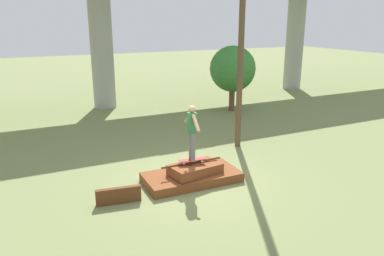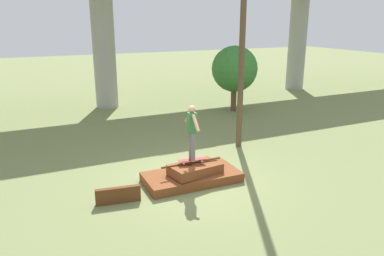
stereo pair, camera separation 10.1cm
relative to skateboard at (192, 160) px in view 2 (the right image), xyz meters
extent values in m
plane|color=olive|center=(0.02, 0.05, -0.67)|extent=(80.00, 80.00, 0.00)
cube|color=brown|center=(0.02, 0.05, -0.54)|extent=(2.66, 1.34, 0.25)
cube|color=brown|center=(0.08, -0.03, -0.28)|extent=(1.53, 1.00, 0.32)
cylinder|color=#5B3319|center=(0.02, 0.05, -0.11)|extent=(1.78, 0.06, 0.06)
cube|color=#5B3319|center=(-2.15, -0.31, -0.46)|extent=(1.10, 0.28, 0.41)
cube|color=maroon|center=(0.00, 0.00, 0.01)|extent=(0.77, 0.29, 0.01)
cylinder|color=silver|center=(0.27, 0.05, -0.05)|extent=(0.06, 0.04, 0.05)
cylinder|color=silver|center=(0.25, -0.11, -0.05)|extent=(0.06, 0.04, 0.05)
cylinder|color=silver|center=(-0.25, 0.11, -0.05)|extent=(0.06, 0.04, 0.05)
cylinder|color=silver|center=(-0.27, -0.05, -0.05)|extent=(0.06, 0.04, 0.05)
cylinder|color=slate|center=(0.01, 0.08, 0.39)|extent=(0.12, 0.12, 0.76)
cylinder|color=slate|center=(-0.01, -0.08, 0.39)|extent=(0.12, 0.12, 0.76)
cube|color=#2D6638|center=(0.00, 0.00, 1.05)|extent=(0.24, 0.24, 0.55)
sphere|color=#A37556|center=(0.00, 0.00, 1.42)|extent=(0.19, 0.19, 0.19)
cylinder|color=#A37556|center=(0.04, 0.31, 1.11)|extent=(0.14, 0.48, 0.40)
cylinder|color=#A37556|center=(-0.04, -0.31, 1.11)|extent=(0.14, 0.48, 0.40)
cylinder|color=#9E9E99|center=(0.02, 10.21, 2.32)|extent=(1.10, 1.10, 5.97)
cylinder|color=#9E9E99|center=(12.12, 10.21, 2.32)|extent=(1.10, 1.10, 5.97)
cylinder|color=brown|center=(2.81, 2.06, 3.61)|extent=(0.20, 0.20, 8.55)
cylinder|color=brown|center=(5.44, 6.74, -0.11)|extent=(0.27, 0.27, 1.12)
sphere|color=#387A33|center=(5.44, 6.74, 1.39)|extent=(2.20, 2.20, 2.20)
camera|label=1|loc=(-4.17, -8.58, 3.70)|focal=35.00mm
camera|label=2|loc=(-4.07, -8.63, 3.70)|focal=35.00mm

